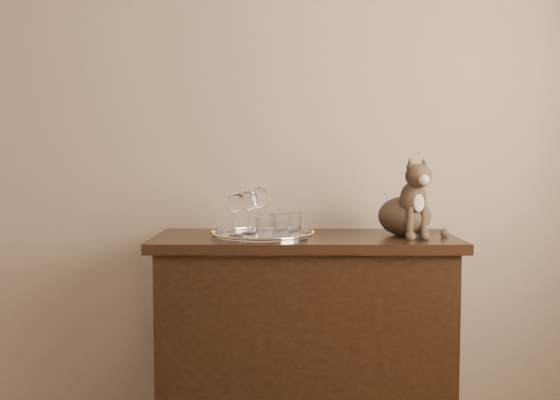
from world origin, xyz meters
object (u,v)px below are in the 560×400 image
Objects in this scene: tray at (262,236)px; wine_glass_b at (259,209)px; tumbler_a at (281,225)px; sideboard at (305,340)px; wine_glass_c at (236,214)px; wine_glass_d at (249,212)px; cat at (404,197)px; tumbler_c at (292,223)px; tumbler_b at (266,226)px.

wine_glass_b reaches higher than tray.
tray is 0.10m from tumbler_a.
sideboard is 6.88× the size of wine_glass_c.
tumbler_a is at bearing -34.20° from wine_glass_d.
wine_glass_c is at bearing 171.81° from cat.
tray is at bearing 169.68° from cat.
wine_glass_c is at bearing -166.94° from sideboard.
tumbler_c is (-0.05, 0.00, 0.48)m from sideboard.
cat is at bearing 10.86° from tumbler_a.
tray is at bearing 17.83° from wine_glass_c.
wine_glass_d is 2.09× the size of tumbler_c.
cat is (0.50, 0.10, 0.10)m from tumbler_a.
tumbler_b is at bearing -76.93° from wine_glass_b.
tumbler_a is 1.06× the size of tumbler_c.
tray is 4.60× the size of tumbler_b.
tumbler_b reaches higher than sideboard.
tumbler_a is at bearing -117.46° from tumbler_c.
wine_glass_c is at bearing -162.17° from tray.
tumbler_b reaches higher than tumbler_c.
sideboard is 13.38× the size of tumbler_a.
tumbler_b is at bearing -133.31° from tumbler_c.
cat reaches higher than wine_glass_d.
tumbler_a is (0.13, -0.09, -0.04)m from wine_glass_d.
cat reaches higher than tumbler_a.
wine_glass_b is 0.13m from wine_glass_c.
tray is 0.59m from cat.
tumbler_a is at bearing -6.18° from wine_glass_c.
cat is at bearing 6.49° from wine_glass_c.
tumbler_c is (0.04, 0.09, -0.00)m from tumbler_a.
tray is at bearing -32.05° from wine_glass_d.
wine_glass_b is 2.19× the size of tumbler_b.
tray is 4.71× the size of tumbler_c.
tumbler_a reaches higher than tumbler_c.
tumbler_b is at bearing -78.40° from tray.
tumbler_b is at bearing -158.88° from tumbler_a.
sideboard is at bearing 13.06° from wine_glass_c.
wine_glass_b is 2.24× the size of tumbler_c.
tray is (-0.17, -0.03, 0.43)m from sideboard.
wine_glass_d is at bearing 147.95° from tray.
tumbler_a is (0.09, -0.11, -0.05)m from wine_glass_b.
tumbler_a is at bearing -35.73° from tray.
wine_glass_b reaches higher than tumbler_b.
tray is 4.46× the size of tumbler_a.
wine_glass_d is (-0.22, 0.00, 0.52)m from sideboard.
tumbler_c is at bearing 0.11° from wine_glass_d.
wine_glass_d is 2.04× the size of tumbler_b.
wine_glass_b is 0.15m from tumbler_b.
wine_glass_b is at bearing 163.45° from cat.
wine_glass_b is (-0.19, 0.03, 0.53)m from sideboard.
cat is at bearing 1.91° from sideboard.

